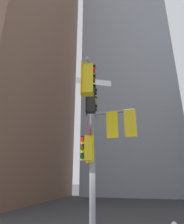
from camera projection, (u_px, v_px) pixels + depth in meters
building_tower_left at (5, 22)px, 28.07m from camera, size 16.72×16.72×48.69m
building_mid_block at (127, 54)px, 36.62m from camera, size 13.72×13.72×50.03m
signal_pole_assembly at (98, 128)px, 7.62m from camera, size 2.48×3.28×7.21m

